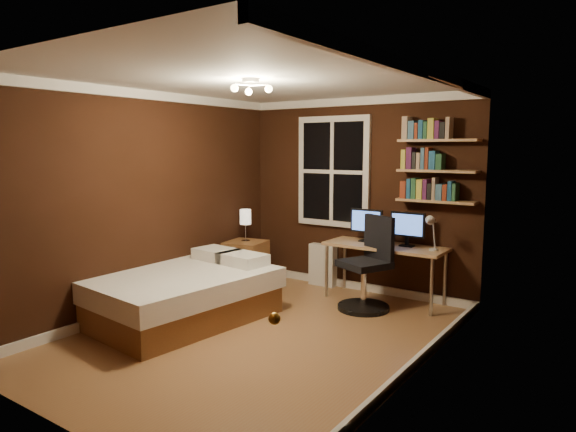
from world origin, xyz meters
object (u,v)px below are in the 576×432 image
Objects in this scene: bedside_lamp at (246,225)px; monitor_right at (407,229)px; office_chair at (368,273)px; monitor_left at (366,225)px; nightstand at (246,263)px; bed at (183,294)px; radiator at (323,265)px; desk at (385,250)px; desk_lamp at (432,233)px.

monitor_right is at bearing 13.06° from bedside_lamp.
office_chair is at bearing 0.39° from bedside_lamp.
bedside_lamp is at bearing -166.94° from monitor_right.
monitor_right is (0.54, 0.00, 0.00)m from monitor_left.
monitor_right is at bearing 3.14° from nightstand.
radiator is (0.54, 2.07, 0.00)m from bed.
monitor_left is at bearing -9.45° from radiator.
desk is at bearing -10.88° from radiator.
nightstand is 2.54m from desk_lamp.
bed is at bearing -111.44° from office_chair.
nightstand is 1.40× the size of bedside_lamp.
bedside_lamp is at bearing -167.39° from desk.
monitor_right is 0.39× the size of office_chair.
office_chair is (1.81, 0.01, 0.12)m from nightstand.
bed is 1.89× the size of office_chair.
nightstand is 2.23m from monitor_right.
monitor_left and monitor_right have the same top height.
monitor_right is 0.97× the size of desk_lamp.
desk reaches higher than radiator.
bedside_lamp is at bearing 108.20° from bed.
bed is at bearing -104.67° from radiator.
office_chair is (-0.03, -0.40, -0.21)m from desk.
radiator is 1.33× the size of monitor_left.
radiator is at bearing 35.07° from bedside_lamp.
monitor_right reaches higher than desk.
office_chair reaches higher than desk.
monitor_left reaches higher than nightstand.
bed reaches higher than radiator.
monitor_left is at bearing 170.39° from desk_lamp.
monitor_left reaches higher than office_chair.
desk_lamp is at bearing -7.33° from desk.
bed is 1.40× the size of desk.
office_chair is at bearing -61.14° from monitor_left.
desk is 0.37m from monitor_right.
monitor_right reaches higher than office_chair.
nightstand is at bearing -172.19° from desk_lamp.
monitor_left reaches higher than bed.
desk_lamp is at bearing 46.41° from bed.
desk is at bearing 2.69° from nightstand.
nightstand is 1.91m from desk.
desk_lamp reaches higher than bed.
desk is at bearing 172.67° from desk_lamp.
bed is 4.83× the size of monitor_right.
desk is 1.35× the size of office_chair.
monitor_left is 0.97× the size of desk_lamp.
bed is at bearing -129.08° from desk.
nightstand is at bearing -155.71° from office_chair.
bed reaches higher than nightstand.
radiator is at bearing 172.28° from office_chair.
monitor_right is (1.78, 1.95, 0.62)m from bed.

